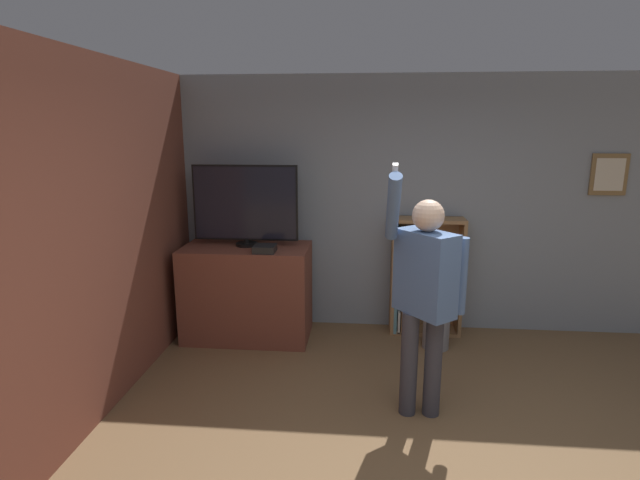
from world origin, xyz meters
TOP-DOWN VIEW (x-y plane):
  - wall_back at (0.01, 2.66)m, footprint 6.82×0.09m
  - wall_side_brick at (-2.44, 1.32)m, footprint 0.06×4.23m
  - tv_ledge at (-1.66, 2.19)m, footprint 1.28×0.68m
  - television at (-1.66, 2.23)m, footprint 1.07×0.22m
  - game_console at (-1.42, 1.98)m, footprint 0.21×0.21m
  - bookshelf at (0.13, 2.48)m, footprint 0.74×0.28m
  - person at (-0.01, 0.86)m, footprint 0.60×0.56m
  - waste_bin at (0.28, 2.09)m, footprint 0.26×0.26m

SIDE VIEW (x-z plane):
  - waste_bin at x=0.28m, z-range 0.00..0.44m
  - tv_ledge at x=-1.66m, z-range 0.00..0.98m
  - bookshelf at x=0.13m, z-range 0.00..1.25m
  - game_console at x=-1.42m, z-range 0.98..1.05m
  - person at x=-0.01m, z-range 0.05..1.99m
  - wall_side_brick at x=-2.44m, z-range 0.00..2.70m
  - wall_back at x=0.01m, z-range 0.00..2.70m
  - television at x=-1.66m, z-range 0.99..1.82m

